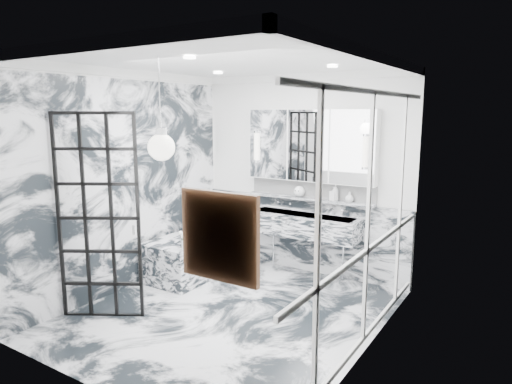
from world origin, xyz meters
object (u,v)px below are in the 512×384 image
Objects in this scene: mirror_cabinet at (310,146)px; bathtub at (200,253)px; crittall_door at (98,218)px; trough_sink at (303,225)px.

mirror_cabinet is 2.20m from bathtub.
mirror_cabinet is at bearing 32.03° from crittall_door.
trough_sink is at bearing 26.48° from bathtub.
crittall_door is 2.75m from trough_sink.
trough_sink is 0.84× the size of mirror_cabinet.
crittall_door reaches higher than trough_sink.
mirror_cabinet reaches higher than trough_sink.
trough_sink is 1.55m from bathtub.
bathtub is at bearing -147.94° from mirror_cabinet.
trough_sink is at bearing -90.00° from mirror_cabinet.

